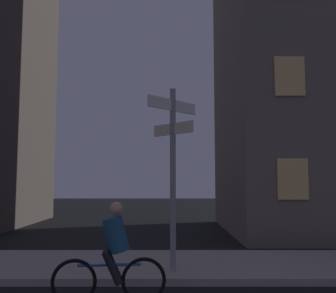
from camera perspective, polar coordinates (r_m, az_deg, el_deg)
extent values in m
cube|color=#9E9991|center=(8.70, -3.19, -17.74)|extent=(40.00, 2.86, 0.14)
cylinder|color=gray|center=(7.66, 0.63, -4.85)|extent=(0.12, 0.12, 3.73)
cube|color=white|center=(7.82, 0.61, 6.33)|extent=(1.01, 1.01, 0.24)
cube|color=beige|center=(7.74, 0.62, 2.72)|extent=(0.81, 0.81, 0.24)
torus|color=black|center=(6.39, -14.40, -19.52)|extent=(0.72, 0.13, 0.72)
torus|color=black|center=(6.33, -3.88, -19.80)|extent=(0.72, 0.13, 0.72)
cylinder|color=#1959A5|center=(6.28, -9.14, -17.52)|extent=(1.00, 0.14, 0.04)
cylinder|color=navy|center=(6.19, -8.12, -13.25)|extent=(0.48, 0.36, 0.61)
sphere|color=tan|center=(6.14, -8.07, -9.41)|extent=(0.22, 0.22, 0.22)
cylinder|color=black|center=(6.19, -8.70, -17.98)|extent=(0.35, 0.15, 0.55)
cylinder|color=black|center=(6.37, -8.62, -17.63)|extent=(0.35, 0.15, 0.55)
cube|color=#F2C672|center=(11.45, 18.48, -4.74)|extent=(0.90, 0.06, 1.20)
cube|color=#F2C672|center=(11.86, 18.04, 10.23)|extent=(0.90, 0.06, 1.20)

